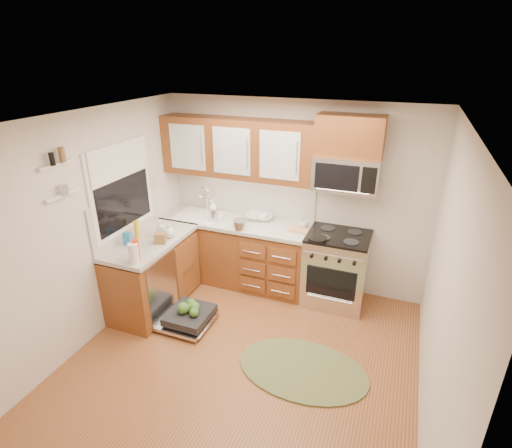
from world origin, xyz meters
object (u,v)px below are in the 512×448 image
at_px(sink, 200,224).
at_px(stock_pot, 240,225).
at_px(cutting_board, 299,230).
at_px(dishwasher, 187,317).
at_px(bowl_a, 257,216).
at_px(bowl_b, 264,217).
at_px(microwave, 346,173).
at_px(cup, 304,224).
at_px(skillet, 317,239).
at_px(range, 336,269).
at_px(rug, 302,369).
at_px(paper_towel_roll, 134,254).
at_px(upper_cabinets, 237,148).

distance_m(sink, stock_pot, 0.76).
bearing_deg(cutting_board, dishwasher, -132.70).
distance_m(bowl_a, bowl_b, 0.11).
relative_size(microwave, cup, 6.36).
height_order(microwave, skillet, microwave).
bearing_deg(stock_pot, sink, 164.19).
distance_m(range, cutting_board, 0.68).
xyz_separation_m(microwave, rug, (-0.05, -1.49, -1.69)).
bearing_deg(dishwasher, cutting_board, 47.30).
distance_m(microwave, bowl_a, 1.37).
bearing_deg(bowl_b, paper_towel_roll, -118.81).
xyz_separation_m(microwave, dishwasher, (-1.54, -1.25, -1.60)).
relative_size(skillet, bowl_b, 0.92).
bearing_deg(stock_pot, paper_towel_roll, -119.66).
bearing_deg(dishwasher, bowl_a, 73.17).
xyz_separation_m(skillet, paper_towel_roll, (-1.72, -1.20, 0.07)).
relative_size(microwave, bowl_a, 2.60).
bearing_deg(paper_towel_roll, upper_cabinets, 71.78).
bearing_deg(upper_cabinets, stock_pot, -62.96).
bearing_deg(bowl_b, sink, -168.58).
bearing_deg(cutting_board, paper_towel_roll, -134.66).
xyz_separation_m(sink, rug, (1.88, -1.36, -0.79)).
height_order(cutting_board, cup, cup).
distance_m(sink, rug, 2.45).
xyz_separation_m(paper_towel_roll, bowl_b, (0.89, 1.62, -0.08)).
bearing_deg(dishwasher, microwave, 39.07).
xyz_separation_m(upper_cabinets, bowl_b, (0.37, 0.03, -0.91)).
xyz_separation_m(upper_cabinets, sink, (-0.52, -0.16, -1.07)).
distance_m(dishwasher, stock_pot, 1.31).
height_order(cutting_board, paper_towel_roll, paper_towel_roll).
xyz_separation_m(range, bowl_b, (-1.04, 0.17, 0.49)).
bearing_deg(sink, stock_pot, -15.81).
bearing_deg(cup, range, -13.98).
bearing_deg(cup, dishwasher, -130.31).
bearing_deg(bowl_a, rug, -54.54).
xyz_separation_m(upper_cabinets, cup, (0.93, -0.03, -0.90)).
bearing_deg(stock_pot, rug, -44.63).
distance_m(dishwasher, bowl_b, 1.64).
distance_m(upper_cabinets, range, 1.99).
bearing_deg(paper_towel_roll, bowl_a, 64.20).
xyz_separation_m(stock_pot, cup, (0.74, 0.33, -0.01)).
relative_size(upper_cabinets, cutting_board, 7.80).
xyz_separation_m(upper_cabinets, stock_pot, (0.18, -0.35, -0.89)).
distance_m(range, bowl_b, 1.16).
bearing_deg(range, bowl_b, 170.71).
xyz_separation_m(bowl_a, bowl_b, (0.11, 0.00, 0.00)).
bearing_deg(range, stock_pot, -170.26).
bearing_deg(upper_cabinets, bowl_a, 5.53).
xyz_separation_m(dishwasher, stock_pot, (0.32, 0.92, 0.88)).
distance_m(upper_cabinets, bowl_b, 0.98).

